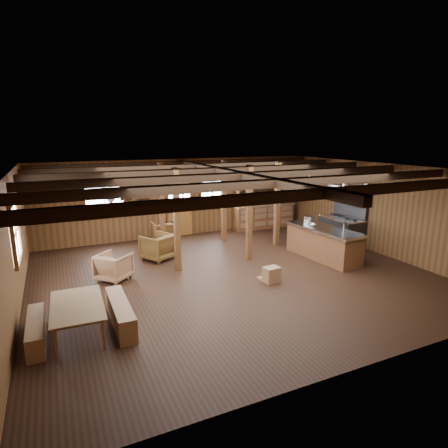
{
  "coord_description": "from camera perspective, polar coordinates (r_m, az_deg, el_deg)",
  "views": [
    {
      "loc": [
        -4.12,
        -8.38,
        3.62
      ],
      "look_at": [
        -0.04,
        0.5,
        1.29
      ],
      "focal_mm": 30.0,
      "sensor_mm": 36.0,
      "label": 1
    }
  ],
  "objects": [
    {
      "name": "bench_wall",
      "position": [
        7.73,
        -26.72,
        -14.34
      ],
      "size": [
        0.28,
        1.51,
        0.42
      ],
      "primitive_type": "cube",
      "color": "brown",
      "rests_on": "floor"
    },
    {
      "name": "commercial_range",
      "position": [
        13.24,
        17.65,
        -0.28
      ],
      "size": [
        0.81,
        1.58,
        1.96
      ],
      "color": "#2D2D30",
      "rests_on": "floor"
    },
    {
      "name": "armchair_c",
      "position": [
        10.01,
        -16.46,
        -6.25
      ],
      "size": [
        1.07,
        1.06,
        0.7
      ],
      "primitive_type": "imported",
      "rotation": [
        0.0,
        0.0,
        2.32
      ],
      "color": "#986945",
      "rests_on": "floor"
    },
    {
      "name": "pendant_lamps",
      "position": [
        9.67,
        -13.32,
        4.9
      ],
      "size": [
        1.86,
        2.36,
        0.66
      ],
      "color": "#2D2D30",
      "rests_on": "ceiling"
    },
    {
      "name": "back_counter",
      "position": [
        14.97,
        6.04,
        1.69
      ],
      "size": [
        2.55,
        0.6,
        2.45
      ],
      "color": "brown",
      "rests_on": "floor"
    },
    {
      "name": "kitchen_island",
      "position": [
        11.61,
        14.87,
        -2.77
      ],
      "size": [
        1.09,
        2.57,
        1.2
      ],
      "rotation": [
        0.0,
        0.0,
        0.09
      ],
      "color": "brown",
      "rests_on": "floor"
    },
    {
      "name": "counter_pot",
      "position": [
        12.11,
        12.82,
        0.74
      ],
      "size": [
        0.32,
        0.32,
        0.19
      ],
      "primitive_type": "cylinder",
      "color": "silver",
      "rests_on": "kitchen_island"
    },
    {
      "name": "ceiling_joists",
      "position": [
        9.55,
        1.03,
        7.74
      ],
      "size": [
        9.8,
        8.82,
        0.18
      ],
      "color": "black",
      "rests_on": "ceiling"
    },
    {
      "name": "window_left",
      "position": [
        9.15,
        -29.27,
        -1.11
      ],
      "size": [
        0.14,
        1.24,
        1.32
      ],
      "color": "white",
      "rests_on": "wall_back"
    },
    {
      "name": "armchair_b",
      "position": [
        13.05,
        -9.05,
        -1.22
      ],
      "size": [
        0.79,
        0.82,
        0.73
      ],
      "primitive_type": "imported",
      "rotation": [
        0.0,
        0.0,
        3.12
      ],
      "color": "brown",
      "rests_on": "floor"
    },
    {
      "name": "window_back_left",
      "position": [
        13.09,
        -17.76,
        3.88
      ],
      "size": [
        1.32,
        0.06,
        1.32
      ],
      "color": "white",
      "rests_on": "wall_back"
    },
    {
      "name": "window_back_right",
      "position": [
        14.09,
        -1.8,
        5.15
      ],
      "size": [
        1.02,
        0.06,
        1.32
      ],
      "color": "white",
      "rests_on": "wall_back"
    },
    {
      "name": "bowl",
      "position": [
        11.6,
        13.18,
        -0.15
      ],
      "size": [
        0.35,
        0.35,
        0.07
      ],
      "primitive_type": "imported",
      "rotation": [
        0.0,
        0.0,
        -0.37
      ],
      "color": "silver",
      "rests_on": "kitchen_island"
    },
    {
      "name": "timber_posts",
      "position": [
        11.66,
        -0.75,
        2.42
      ],
      "size": [
        3.95,
        2.35,
        2.8
      ],
      "color": "#4D2F16",
      "rests_on": "floor"
    },
    {
      "name": "step_stool",
      "position": [
        9.56,
        7.24,
        -7.68
      ],
      "size": [
        0.48,
        0.37,
        0.4
      ],
      "primitive_type": "cube",
      "rotation": [
        0.0,
        0.0,
        0.11
      ],
      "color": "brown",
      "rests_on": "floor"
    },
    {
      "name": "bench_aisle",
      "position": [
        7.76,
        -15.52,
        -12.97
      ],
      "size": [
        0.32,
        1.73,
        0.48
      ],
      "primitive_type": "cube",
      "color": "brown",
      "rests_on": "floor"
    },
    {
      "name": "back_door",
      "position": [
        13.75,
        -6.75,
        1.81
      ],
      "size": [
        1.02,
        0.08,
        2.15
      ],
      "color": "brown",
      "rests_on": "floor"
    },
    {
      "name": "armchair_a",
      "position": [
        11.32,
        -10.06,
        -3.42
      ],
      "size": [
        1.13,
        1.14,
        0.77
      ],
      "primitive_type": "imported",
      "rotation": [
        0.0,
        0.0,
        3.66
      ],
      "color": "brown",
      "rests_on": "floor"
    },
    {
      "name": "pot_rack",
      "position": [
        11.65,
        15.94,
        6.41
      ],
      "size": [
        0.4,
        3.0,
        0.44
      ],
      "color": "#2D2D30",
      "rests_on": "ceiling"
    },
    {
      "name": "notice_boards",
      "position": [
        13.25,
        -13.03,
        4.46
      ],
      "size": [
        1.08,
        0.03,
        0.9
      ],
      "color": "silver",
      "rests_on": "wall_back"
    },
    {
      "name": "room",
      "position": [
        9.6,
        1.45,
        0.02
      ],
      "size": [
        10.04,
        9.04,
        2.84
      ],
      "color": "black",
      "rests_on": "ground"
    },
    {
      "name": "dining_table",
      "position": [
        7.68,
        -21.06,
        -13.26
      ],
      "size": [
        0.97,
        1.68,
        0.58
      ],
      "primitive_type": "imported",
      "rotation": [
        0.0,
        0.0,
        1.54
      ],
      "color": "brown",
      "rests_on": "floor"
    }
  ]
}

